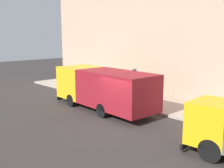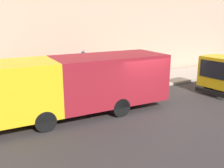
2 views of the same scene
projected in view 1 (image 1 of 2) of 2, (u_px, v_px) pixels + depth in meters
The scene contains 8 objects.
ground at pixel (115, 123), 15.10m from camera, with size 80.00×80.00×0.00m, color #352F2E.
sidewalk at pixel (164, 107), 18.26m from camera, with size 3.29×30.00×0.16m, color #B1A494.
building_facade at pixel (185, 14), 18.62m from camera, with size 0.50×30.00×12.53m, color tan.
large_utility_truck at pixel (103, 87), 17.55m from camera, with size 2.94×7.99×2.63m.
pedestrian_walking at pixel (123, 85), 20.95m from camera, with size 0.49×0.49×1.71m.
pedestrian_standing at pixel (105, 82), 21.95m from camera, with size 0.35×0.35×1.68m.
traffic_cone_orange at pixel (101, 92), 20.95m from camera, with size 0.45×0.45×0.65m, color orange.
street_sign_post at pixel (134, 83), 18.25m from camera, with size 0.44×0.08×2.50m.
Camera 1 is at (-10.17, -10.30, 4.83)m, focal length 43.17 mm.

